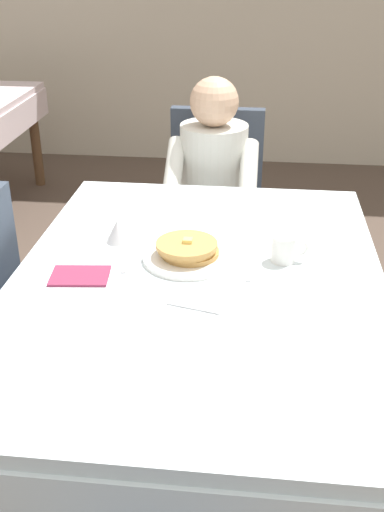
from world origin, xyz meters
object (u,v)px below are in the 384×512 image
(breakfast_stack, at_px, (188,248))
(plate_breakfast, at_px, (188,258))
(cup_coffee, at_px, (284,249))
(fork_left_of_plate, at_px, (126,259))
(syrup_pitcher, at_px, (117,231))
(knife_right_of_plate, at_px, (249,265))
(diner_person, at_px, (213,180))
(spoon_near_edge, at_px, (193,308))
(chair_diner, at_px, (215,196))
(dining_table_main, at_px, (198,302))

(breakfast_stack, bearing_deg, plate_breakfast, -90.90)
(cup_coffee, bearing_deg, breakfast_stack, -175.56)
(breakfast_stack, xyz_separation_m, fork_left_of_plate, (-0.19, -0.02, -0.04))
(plate_breakfast, bearing_deg, syrup_pitcher, 157.05)
(breakfast_stack, xyz_separation_m, knife_right_of_plate, (0.19, -0.02, -0.04))
(diner_person, relative_size, spoon_near_edge, 7.47)
(spoon_near_edge, bearing_deg, chair_diner, 105.96)
(plate_breakfast, xyz_separation_m, syrup_pitcher, (-0.24, 0.10, 0.03))
(chair_diner, xyz_separation_m, syrup_pitcher, (-0.25, -0.97, 0.25))
(diner_person, distance_m, spoon_near_edge, 1.20)
(knife_right_of_plate, bearing_deg, syrup_pitcher, 73.97)
(chair_diner, distance_m, cup_coffee, 1.11)
(breakfast_stack, xyz_separation_m, syrup_pitcher, (-0.24, 0.10, -0.00))
(cup_coffee, height_order, fork_left_of_plate, cup_coffee)
(diner_person, bearing_deg, cup_coffee, 108.14)
(cup_coffee, bearing_deg, chair_diner, 105.57)
(spoon_near_edge, bearing_deg, plate_breakfast, 113.79)
(fork_left_of_plate, bearing_deg, spoon_near_edge, -142.45)
(dining_table_main, xyz_separation_m, spoon_near_edge, (0.01, -0.18, 0.09))
(breakfast_stack, distance_m, cup_coffee, 0.30)
(plate_breakfast, height_order, fork_left_of_plate, plate_breakfast)
(plate_breakfast, relative_size, syrup_pitcher, 3.50)
(spoon_near_edge, bearing_deg, knife_right_of_plate, 75.50)
(syrup_pitcher, xyz_separation_m, fork_left_of_plate, (0.05, -0.12, -0.04))
(fork_left_of_plate, bearing_deg, plate_breakfast, -88.82)
(chair_diner, relative_size, plate_breakfast, 3.32)
(plate_breakfast, xyz_separation_m, cup_coffee, (0.30, 0.03, 0.03))
(chair_diner, relative_size, cup_coffee, 8.23)
(knife_right_of_plate, bearing_deg, plate_breakfast, 83.83)
(fork_left_of_plate, xyz_separation_m, spoon_near_edge, (0.24, -0.26, 0.00))
(breakfast_stack, distance_m, spoon_near_edge, 0.29)
(knife_right_of_plate, relative_size, spoon_near_edge, 1.33)
(breakfast_stack, xyz_separation_m, spoon_near_edge, (0.05, -0.28, -0.04))
(fork_left_of_plate, bearing_deg, chair_diner, -14.95)
(cup_coffee, xyz_separation_m, spoon_near_edge, (-0.25, -0.31, -0.04))
(plate_breakfast, distance_m, breakfast_stack, 0.03)
(plate_breakfast, xyz_separation_m, breakfast_stack, (0.00, 0.00, 0.03))
(syrup_pitcher, bearing_deg, diner_person, 72.94)
(dining_table_main, bearing_deg, spoon_near_edge, -87.99)
(breakfast_stack, height_order, cup_coffee, cup_coffee)
(chair_diner, bearing_deg, cup_coffee, 105.57)
(breakfast_stack, relative_size, spoon_near_edge, 1.30)
(diner_person, height_order, breakfast_stack, diner_person)
(diner_person, height_order, spoon_near_edge, diner_person)
(knife_right_of_plate, bearing_deg, spoon_near_edge, 151.21)
(plate_breakfast, height_order, cup_coffee, cup_coffee)
(plate_breakfast, height_order, knife_right_of_plate, plate_breakfast)
(dining_table_main, relative_size, breakfast_stack, 7.84)
(breakfast_stack, bearing_deg, fork_left_of_plate, -173.10)
(syrup_pitcher, relative_size, knife_right_of_plate, 0.40)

